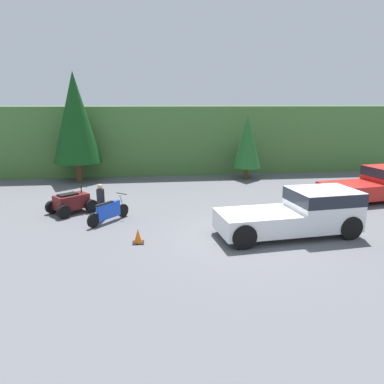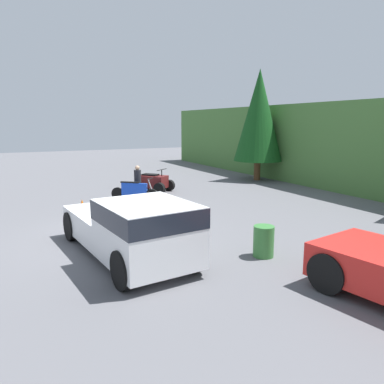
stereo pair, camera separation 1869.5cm
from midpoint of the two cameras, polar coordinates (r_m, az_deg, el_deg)
The scene contains 11 objects.
ground_plane at distance 10.02m, azimuth -31.80°, elevation -14.73°, with size 80.00×80.00×0.00m, color #5B5B60.
hillside_backdrop at distance 24.43m, azimuth -17.05°, elevation 8.21°, with size 44.00×6.00×4.83m.
tree_left at distance 23.32m, azimuth -39.11°, elevation 9.88°, with size 3.10×3.10×7.04m.
tree_mid_left at distance 19.49m, azimuth -9.76°, elevation 7.68°, with size 1.87×1.87×4.26m.
pickup_truck_red at distance 13.91m, azimuth 11.73°, elevation -1.22°, with size 5.40×2.95×1.77m.
pickup_truck_second at distance 9.03m, azimuth -17.75°, elevation -9.71°, with size 5.67×2.69×1.77m.
dirt_bike at distance 14.74m, azimuth -46.48°, elevation -6.35°, with size 1.62×1.88×1.12m.
quad_atv at distance 17.14m, azimuth -47.91°, elevation -4.25°, with size 2.41×2.31×1.25m.
rider_person at distance 15.07m, azimuth -47.09°, elevation -4.39°, with size 0.47×0.47×1.65m.
traffic_cone at distance 12.08m, azimuth -49.53°, elevation -11.57°, with size 0.42×0.42×0.55m.
steel_barrel at distance 12.19m, azimuth -8.52°, elevation -5.64°, with size 0.58×0.58×0.88m.
Camera 1 is at (-3.56, -13.24, 5.07)m, focal length 35.00 mm.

